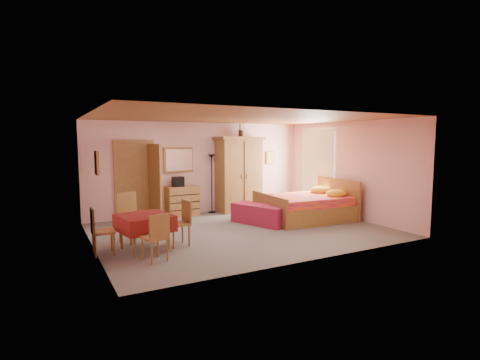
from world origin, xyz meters
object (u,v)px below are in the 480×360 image
dining_table (145,232)px  chair_east (178,223)px  stereo (178,182)px  chair_north (133,218)px  bench (259,214)px  wardrobe (239,174)px  wall_mirror (179,160)px  sunflower_vase (241,128)px  chair_west (103,231)px  floor_lamp (212,184)px  bed (305,200)px  chair_south (155,237)px  chest_of_drawers (182,201)px

dining_table → chair_east: chair_east is taller
stereo → chair_north: stereo is taller
bench → chair_north: bearing=-176.5°
wardrobe → chair_east: wardrobe is taller
wall_mirror → stereo: (-0.12, -0.23, -0.58)m
sunflower_vase → chair_west: bearing=-148.0°
floor_lamp → wardrobe: size_ratio=0.77×
floor_lamp → wardrobe: wardrobe is taller
bed → dining_table: size_ratio=2.43×
wardrobe → sunflower_vase: (0.12, 0.10, 1.37)m
stereo → floor_lamp: (1.04, 0.07, -0.12)m
chair_south → chair_east: (0.67, 0.72, 0.03)m
stereo → bed: 3.47m
sunflower_vase → dining_table: sunflower_vase is taller
chest_of_drawers → bench: size_ratio=0.60×
wall_mirror → chair_south: bearing=-119.0°
floor_lamp → chair_north: size_ratio=1.66×
dining_table → wall_mirror: bearing=59.8°
wall_mirror → floor_lamp: wall_mirror is taller
stereo → dining_table: 3.25m
dining_table → chair_south: size_ratio=1.10×
chair_north → chair_east: 1.00m
wall_mirror → bed: wall_mirror is taller
chest_of_drawers → floor_lamp: size_ratio=0.52×
chair_south → chair_east: chair_east is taller
wall_mirror → stereo: wall_mirror is taller
stereo → dining_table: size_ratio=0.32×
stereo → bed: (2.81, -1.98, -0.44)m
sunflower_vase → chair_north: 4.65m
chair_south → stereo: bearing=49.8°
sunflower_vase → dining_table: size_ratio=0.57×
dining_table → chest_of_drawers: bearing=58.0°
floor_lamp → chair_east: 3.47m
stereo → dining_table: stereo is taller
chair_east → bench: bearing=-74.1°
chest_of_drawers → stereo: (-0.12, -0.02, 0.55)m
wall_mirror → bed: size_ratio=0.40×
sunflower_vase → chair_south: size_ratio=0.63×
chair_south → chair_east: size_ratio=0.93×
floor_lamp → chair_west: 4.39m
chair_south → wardrobe: bearing=29.2°
chest_of_drawers → chair_west: 3.67m
chest_of_drawers → dining_table: size_ratio=0.95×
stereo → chair_south: (-1.62, -3.48, -0.55)m
wall_mirror → stereo: 0.64m
dining_table → stereo: bearing=59.6°
stereo → wardrobe: wardrobe is taller
stereo → bench: bearing=-52.0°
wardrobe → chair_west: wardrobe is taller
chest_of_drawers → sunflower_vase: sunflower_vase is taller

